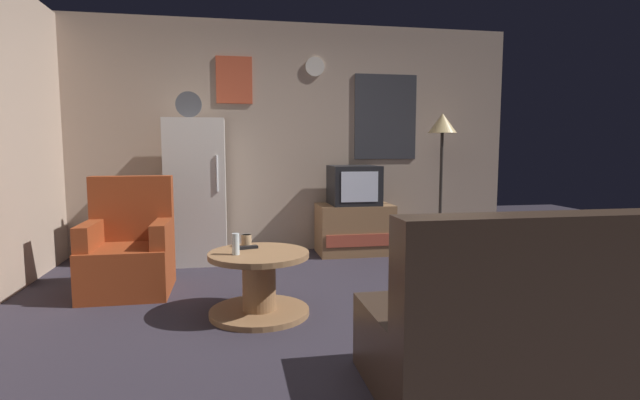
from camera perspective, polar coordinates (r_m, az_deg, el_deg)
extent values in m
plane|color=#2D2833|center=(3.51, 2.22, -13.87)|extent=(12.00, 12.00, 0.00)
cube|color=tan|center=(5.71, -3.13, 7.25)|extent=(5.20, 0.10, 2.62)
cube|color=#333338|center=(5.91, 7.73, 9.67)|extent=(0.76, 0.02, 1.00)
cube|color=#C64C2D|center=(5.66, -10.09, 13.76)|extent=(0.40, 0.02, 0.52)
cylinder|color=silver|center=(5.76, -0.62, 15.45)|extent=(0.22, 0.03, 0.22)
cube|color=silver|center=(5.24, -14.33, 1.02)|extent=(0.60, 0.60, 1.50)
cylinder|color=silver|center=(4.91, -12.07, 3.09)|extent=(0.02, 0.02, 0.36)
cylinder|color=#4C4C51|center=(5.17, -15.22, 10.81)|extent=(0.26, 0.04, 0.26)
cube|color=#8E6642|center=(5.54, 4.08, -3.42)|extent=(0.84, 0.52, 0.56)
cube|color=#AD4733|center=(5.30, 4.78, -4.78)|extent=(0.76, 0.01, 0.14)
cube|color=black|center=(5.48, 4.02, 1.77)|extent=(0.54, 0.50, 0.44)
cube|color=silver|center=(5.24, 4.70, 1.56)|extent=(0.41, 0.01, 0.33)
cylinder|color=#332D28|center=(5.79, 13.86, -5.90)|extent=(0.24, 0.24, 0.02)
cylinder|color=#332D28|center=(5.69, 14.03, 0.91)|extent=(0.04, 0.04, 1.40)
cone|color=#F2D18C|center=(5.68, 14.24, 8.78)|extent=(0.32, 0.32, 0.22)
cylinder|color=#8E6642|center=(3.62, -7.14, -12.95)|extent=(0.72, 0.72, 0.04)
cylinder|color=#8E6642|center=(3.55, -7.19, -9.74)|extent=(0.24, 0.24, 0.42)
cylinder|color=#8E6642|center=(3.50, -7.23, -6.42)|extent=(0.72, 0.72, 0.04)
cylinder|color=silver|center=(3.42, -9.91, -5.13)|extent=(0.05, 0.05, 0.15)
cylinder|color=silver|center=(3.70, -8.67, -4.72)|extent=(0.08, 0.08, 0.09)
cylinder|color=tan|center=(3.69, -8.66, -4.75)|extent=(0.08, 0.08, 0.09)
cube|color=black|center=(3.61, -8.53, -5.55)|extent=(0.16, 0.08, 0.02)
cube|color=maroon|center=(4.35, -21.66, -7.59)|extent=(0.68, 0.68, 0.40)
cube|color=maroon|center=(4.52, -21.26, -0.89)|extent=(0.68, 0.16, 0.56)
cube|color=maroon|center=(4.36, -25.43, -3.71)|extent=(0.12, 0.60, 0.20)
cube|color=maroon|center=(4.24, -18.10, -3.66)|extent=(0.12, 0.60, 0.20)
cube|color=#38281E|center=(2.80, 23.91, -15.34)|extent=(1.70, 0.80, 0.40)
cube|color=#38281E|center=(2.43, 28.39, -7.42)|extent=(1.70, 0.20, 0.52)
cube|color=#709F90|center=(5.68, 10.21, -6.04)|extent=(0.17, 0.16, 0.02)
cube|color=purple|center=(5.67, 10.21, -5.81)|extent=(0.21, 0.15, 0.02)
cube|color=#4C6E99|center=(5.67, 10.22, -5.61)|extent=(0.16, 0.16, 0.02)
cube|color=#5B9579|center=(5.66, 10.22, -5.41)|extent=(0.17, 0.12, 0.02)
cube|color=#71A8AE|center=(5.66, 10.23, -5.16)|extent=(0.20, 0.17, 0.03)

